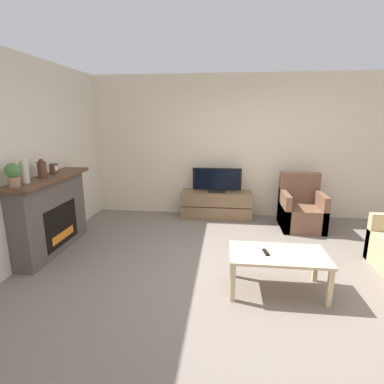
{
  "coord_description": "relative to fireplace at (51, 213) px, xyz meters",
  "views": [
    {
      "loc": [
        -0.2,
        -3.33,
        1.88
      ],
      "look_at": [
        -0.67,
        0.84,
        0.85
      ],
      "focal_mm": 28.0,
      "sensor_mm": 36.0,
      "label": 1
    }
  ],
  "objects": [
    {
      "name": "potted_plant",
      "position": [
        0.02,
        -0.67,
        0.7
      ],
      "size": [
        0.18,
        0.18,
        0.28
      ],
      "color": "#936B4C",
      "rests_on": "fireplace"
    },
    {
      "name": "mantel_vase_centre_left",
      "position": [
        0.02,
        -0.12,
        0.66
      ],
      "size": [
        0.11,
        0.11,
        0.26
      ],
      "color": "#512D23",
      "rests_on": "fireplace"
    },
    {
      "name": "wall_back",
      "position": [
        2.66,
        2.05,
        0.78
      ],
      "size": [
        12.0,
        0.06,
        2.7
      ],
      "color": "beige",
      "rests_on": "ground"
    },
    {
      "name": "ground_plane",
      "position": [
        2.66,
        -0.48,
        -0.57
      ],
      "size": [
        24.0,
        24.0,
        0.0
      ],
      "primitive_type": "plane",
      "color": "slate"
    },
    {
      "name": "armchair",
      "position": [
        3.8,
        1.41,
        -0.26
      ],
      "size": [
        0.7,
        0.76,
        0.94
      ],
      "color": "brown",
      "rests_on": "ground"
    },
    {
      "name": "remote",
      "position": [
        2.92,
        -0.73,
        -0.1
      ],
      "size": [
        0.07,
        0.15,
        0.02
      ],
      "rotation": [
        0.0,
        0.0,
        0.18
      ],
      "color": "black",
      "rests_on": "coffee_table"
    },
    {
      "name": "fireplace",
      "position": [
        0.0,
        0.0,
        0.0
      ],
      "size": [
        0.4,
        1.58,
        1.11
      ],
      "color": "#564C47",
      "rests_on": "ground"
    },
    {
      "name": "wall_left",
      "position": [
        -0.18,
        -0.48,
        0.78
      ],
      "size": [
        0.06,
        12.0,
        2.7
      ],
      "color": "beige",
      "rests_on": "ground"
    },
    {
      "name": "mantel_vase_left",
      "position": [
        0.02,
        -0.47,
        0.69
      ],
      "size": [
        0.1,
        0.1,
        0.31
      ],
      "color": "beige",
      "rests_on": "fireplace"
    },
    {
      "name": "tv_stand",
      "position": [
        2.3,
        1.77,
        -0.31
      ],
      "size": [
        1.34,
        0.42,
        0.52
      ],
      "color": "brown",
      "rests_on": "ground"
    },
    {
      "name": "tv",
      "position": [
        2.3,
        1.77,
        0.16
      ],
      "size": [
        0.93,
        0.18,
        0.46
      ],
      "color": "black",
      "rests_on": "tv_stand"
    },
    {
      "name": "coffee_table",
      "position": [
        3.06,
        -0.71,
        -0.17
      ],
      "size": [
        1.05,
        0.59,
        0.45
      ],
      "color": "#CCB289",
      "rests_on": "ground"
    },
    {
      "name": "mantel_clock",
      "position": [
        0.02,
        0.16,
        0.62
      ],
      "size": [
        0.08,
        0.11,
        0.15
      ],
      "color": "brown",
      "rests_on": "fireplace"
    }
  ]
}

